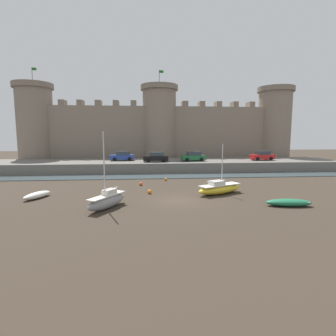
% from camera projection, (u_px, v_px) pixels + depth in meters
% --- Properties ---
extents(ground_plane, '(160.00, 160.00, 0.00)m').
position_uv_depth(ground_plane, '(178.00, 201.00, 24.82)').
color(ground_plane, '#382D23').
extents(water_channel, '(80.00, 4.50, 0.10)m').
position_uv_depth(water_channel, '(166.00, 176.00, 39.10)').
color(water_channel, '#47565B').
rests_on(water_channel, ground).
extents(quay_road, '(61.54, 10.00, 1.68)m').
position_uv_depth(quay_road, '(163.00, 165.00, 46.16)').
color(quay_road, '#666059').
rests_on(quay_road, ground).
extents(castle, '(57.14, 7.60, 19.16)m').
position_uv_depth(castle, '(159.00, 129.00, 54.37)').
color(castle, gray).
rests_on(castle, ground).
extents(rowboat_foreground_right, '(2.20, 3.32, 0.63)m').
position_uv_depth(rowboat_foreground_right, '(37.00, 195.00, 25.65)').
color(rowboat_foreground_right, silver).
rests_on(rowboat_foreground_right, ground).
extents(rowboat_near_channel_right, '(4.04, 1.73, 0.64)m').
position_uv_depth(rowboat_near_channel_right, '(289.00, 202.00, 22.84)').
color(rowboat_near_channel_right, '#1E6B47').
rests_on(rowboat_near_channel_right, ground).
extents(sailboat_foreground_left, '(3.27, 4.50, 6.49)m').
position_uv_depth(sailboat_foreground_left, '(107.00, 200.00, 22.17)').
color(sailboat_foreground_left, gray).
rests_on(sailboat_foreground_left, ground).
extents(sailboat_midflat_centre, '(5.56, 3.76, 5.27)m').
position_uv_depth(sailboat_midflat_centre, '(219.00, 188.00, 27.53)').
color(sailboat_midflat_centre, yellow).
rests_on(sailboat_midflat_centre, ground).
extents(mooring_buoy_off_centre, '(0.40, 0.40, 0.40)m').
position_uv_depth(mooring_buoy_off_centre, '(166.00, 179.00, 35.43)').
color(mooring_buoy_off_centre, orange).
rests_on(mooring_buoy_off_centre, ground).
extents(mooring_buoy_near_channel, '(0.45, 0.45, 0.45)m').
position_uv_depth(mooring_buoy_near_channel, '(150.00, 192.00, 27.62)').
color(mooring_buoy_near_channel, orange).
rests_on(mooring_buoy_near_channel, ground).
extents(mooring_buoy_mid_mud, '(0.41, 0.41, 0.41)m').
position_uv_depth(mooring_buoy_mid_mud, '(141.00, 184.00, 32.05)').
color(mooring_buoy_mid_mud, '#E04C1E').
rests_on(mooring_buoy_mid_mud, ground).
extents(car_quay_centre_east, '(4.22, 2.13, 1.62)m').
position_uv_depth(car_quay_centre_east, '(262.00, 156.00, 46.63)').
color(car_quay_centre_east, red).
rests_on(car_quay_centre_east, quay_road).
extents(car_quay_centre_west, '(4.22, 2.13, 1.62)m').
position_uv_depth(car_quay_centre_west, '(156.00, 157.00, 43.80)').
color(car_quay_centre_west, black).
rests_on(car_quay_centre_west, quay_road).
extents(car_quay_east, '(4.22, 2.13, 1.62)m').
position_uv_depth(car_quay_east, '(193.00, 156.00, 45.13)').
color(car_quay_east, '#1E6638').
rests_on(car_quay_east, quay_road).
extents(car_quay_west, '(4.22, 2.13, 1.62)m').
position_uv_depth(car_quay_west, '(122.00, 156.00, 45.95)').
color(car_quay_west, '#263F99').
rests_on(car_quay_west, quay_road).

